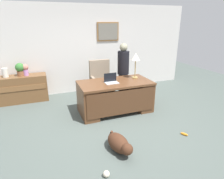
{
  "coord_description": "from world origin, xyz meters",
  "views": [
    {
      "loc": [
        -1.47,
        -3.59,
        2.21
      ],
      "look_at": [
        0.01,
        0.3,
        0.75
      ],
      "focal_mm": 31.52,
      "sensor_mm": 36.0,
      "label": 1
    }
  ],
  "objects": [
    {
      "name": "desk",
      "position": [
        0.24,
        0.68,
        0.43
      ],
      "size": [
        1.79,
        0.93,
        0.79
      ],
      "color": "brown",
      "rests_on": "ground_plane"
    },
    {
      "name": "dog_toy_ball",
      "position": [
        -0.72,
        -1.37,
        0.05
      ],
      "size": [
        0.1,
        0.1,
        0.1
      ],
      "primitive_type": "sphere",
      "color": "beige",
      "rests_on": "ground_plane"
    },
    {
      "name": "dog_lying",
      "position": [
        -0.3,
        -0.87,
        0.16
      ],
      "size": [
        0.39,
        0.73,
        0.3
      ],
      "color": "#472819",
      "rests_on": "ground_plane"
    },
    {
      "name": "dog_toy_bone",
      "position": [
        1.14,
        -0.86,
        0.03
      ],
      "size": [
        0.12,
        0.16,
        0.05
      ],
      "primitive_type": "ellipsoid",
      "rotation": [
        0.0,
        0.0,
        2.07
      ],
      "color": "orange",
      "rests_on": "ground_plane"
    },
    {
      "name": "potted_plant",
      "position": [
        -1.97,
        2.25,
        0.96
      ],
      "size": [
        0.24,
        0.24,
        0.36
      ],
      "color": "brown",
      "rests_on": "credenza"
    },
    {
      "name": "credenza",
      "position": [
        -2.0,
        2.25,
        0.38
      ],
      "size": [
        1.37,
        0.5,
        0.76
      ],
      "color": "brown",
      "rests_on": "ground_plane"
    },
    {
      "name": "vase_empty",
      "position": [
        -2.34,
        2.25,
        0.88
      ],
      "size": [
        0.15,
        0.15,
        0.25
      ],
      "primitive_type": "cylinder",
      "color": "silver",
      "rests_on": "credenza"
    },
    {
      "name": "laptop",
      "position": [
        0.13,
        0.68,
        0.84
      ],
      "size": [
        0.32,
        0.22,
        0.22
      ],
      "color": "#B2B5BA",
      "rests_on": "desk"
    },
    {
      "name": "armchair",
      "position": [
        0.2,
        1.7,
        0.5
      ],
      "size": [
        0.6,
        0.59,
        1.13
      ],
      "color": "gray",
      "rests_on": "ground_plane"
    },
    {
      "name": "vase_with_flowers",
      "position": [
        -1.83,
        2.25,
        0.94
      ],
      "size": [
        0.17,
        0.17,
        0.32
      ],
      "color": "#BA80C3",
      "rests_on": "credenza"
    },
    {
      "name": "desk_lamp",
      "position": [
        0.86,
        0.85,
        1.3
      ],
      "size": [
        0.22,
        0.22,
        0.65
      ],
      "color": "#9E8447",
      "rests_on": "desk"
    },
    {
      "name": "ground_plane",
      "position": [
        0.0,
        0.0,
        0.0
      ],
      "size": [
        12.0,
        12.0,
        0.0
      ],
      "primitive_type": "plane",
      "color": "#4C5651"
    },
    {
      "name": "back_wall",
      "position": [
        0.01,
        2.6,
        1.35
      ],
      "size": [
        7.0,
        0.16,
        2.7
      ],
      "color": "silver",
      "rests_on": "ground_plane"
    },
    {
      "name": "person_standing",
      "position": [
        0.74,
        1.35,
        0.84
      ],
      "size": [
        0.32,
        0.32,
        1.64
      ],
      "color": "#262323",
      "rests_on": "ground_plane"
    }
  ]
}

